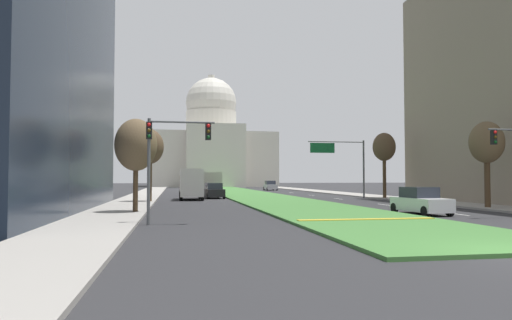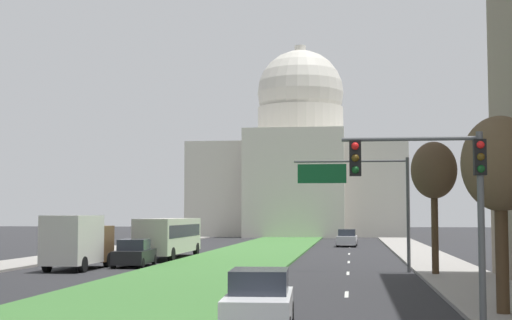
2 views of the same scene
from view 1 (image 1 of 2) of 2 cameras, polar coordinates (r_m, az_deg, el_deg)
The scene contains 19 objects.
ground_plane at distance 68.91m, azimuth -1.95°, elevation -4.13°, with size 260.00×260.00×0.00m, color #2B2B2D.
grass_median at distance 63.33m, azimuth -1.23°, elevation -4.23°, with size 8.16×101.71×0.14m, color #427A38.
median_curb_nose at distance 24.42m, azimuth 13.62°, elevation -7.17°, with size 7.34×0.50×0.04m, color gold.
lane_dashes_right at distance 55.60m, azimuth 8.35°, elevation -4.56°, with size 0.16×56.72×0.01m.
sidewalk_left at distance 57.04m, azimuth -13.89°, elevation -4.38°, with size 4.00×101.71×0.15m, color #9E9991.
sidewalk_right at distance 61.49m, azimuth 12.18°, elevation -4.24°, with size 4.00×101.71×0.15m, color #9E9991.
capitol_building at distance 124.53m, azimuth -5.58°, elevation 1.47°, with size 32.06×29.92×30.39m.
traffic_light_near_left at distance 22.90m, azimuth -11.07°, elevation 1.58°, with size 3.34×0.35×5.20m.
overhead_guide_sign at distance 51.98m, azimuth 10.73°, elevation 0.46°, with size 6.58×0.20×6.50m.
street_tree_left_near at distance 30.25m, azimuth -14.72°, elevation 1.77°, with size 2.67×2.67×6.07m.
street_tree_right_near at distance 37.56m, azimuth 26.76°, elevation 1.83°, with size 2.45×2.45×6.43m.
street_tree_left_mid at distance 43.26m, azimuth -13.07°, elevation 1.48°, with size 2.55×2.55×6.75m.
street_tree_right_mid at distance 51.00m, azimuth 15.66°, elevation 1.46°, with size 2.42×2.42×7.12m.
sedan_lead_stopped at distance 30.57m, azimuth 19.76°, elevation -4.89°, with size 2.09×4.41×1.71m.
sedan_midblock at distance 51.32m, azimuth -5.32°, elevation -3.87°, with size 2.26×4.81×1.71m.
sedan_distant at distance 66.56m, azimuth -8.18°, elevation -3.51°, with size 2.23×4.76×1.63m.
sedan_far_horizon at distance 83.96m, azimuth 1.79°, elevation -3.22°, with size 2.12×4.73×1.75m.
box_truck_delivery at distance 48.14m, azimuth -8.07°, elevation -2.93°, with size 2.40×6.40×3.20m.
city_bus at distance 59.97m, azimuth -5.95°, elevation -2.71°, with size 2.62×11.00×2.95m.
Camera 1 is at (-9.76, -11.67, 2.30)m, focal length 32.14 mm.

